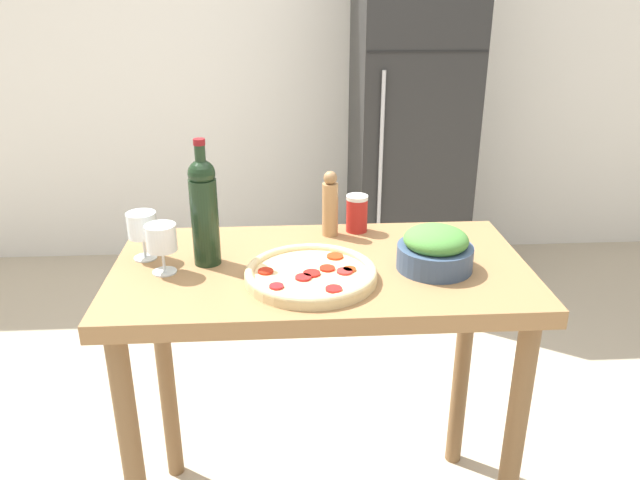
# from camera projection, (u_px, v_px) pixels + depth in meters

# --- Properties ---
(wall_back) EXTENTS (6.40, 0.06, 2.60)m
(wall_back) POSITION_uv_depth(u_px,v_px,m) (296.00, 45.00, 3.66)
(wall_back) COLOR silver
(wall_back) RESTS_ON ground_plane
(refrigerator) EXTENTS (0.60, 0.73, 1.85)m
(refrigerator) POSITION_uv_depth(u_px,v_px,m) (409.00, 121.00, 3.47)
(refrigerator) COLOR black
(refrigerator) RESTS_ON ground_plane
(prep_counter) EXTENTS (1.14, 0.61, 0.92)m
(prep_counter) POSITION_uv_depth(u_px,v_px,m) (321.00, 308.00, 1.77)
(prep_counter) COLOR olive
(prep_counter) RESTS_ON ground_plane
(wine_bottle) EXTENTS (0.07, 0.07, 0.35)m
(wine_bottle) POSITION_uv_depth(u_px,v_px,m) (204.00, 209.00, 1.66)
(wine_bottle) COLOR black
(wine_bottle) RESTS_ON prep_counter
(wine_glass_near) EXTENTS (0.08, 0.08, 0.14)m
(wine_glass_near) POSITION_uv_depth(u_px,v_px,m) (161.00, 240.00, 1.63)
(wine_glass_near) COLOR silver
(wine_glass_near) RESTS_ON prep_counter
(wine_glass_far) EXTENTS (0.08, 0.08, 0.14)m
(wine_glass_far) POSITION_uv_depth(u_px,v_px,m) (142.00, 227.00, 1.72)
(wine_glass_far) COLOR silver
(wine_glass_far) RESTS_ON prep_counter
(pepper_mill) EXTENTS (0.05, 0.05, 0.20)m
(pepper_mill) POSITION_uv_depth(u_px,v_px,m) (330.00, 205.00, 1.88)
(pepper_mill) COLOR #AD7F51
(pepper_mill) RESTS_ON prep_counter
(salad_bowl) EXTENTS (0.20, 0.20, 0.12)m
(salad_bowl) POSITION_uv_depth(u_px,v_px,m) (435.00, 249.00, 1.67)
(salad_bowl) COLOR #384C6B
(salad_bowl) RESTS_ON prep_counter
(homemade_pizza) EXTENTS (0.35, 0.35, 0.03)m
(homemade_pizza) POSITION_uv_depth(u_px,v_px,m) (311.00, 274.00, 1.62)
(homemade_pizza) COLOR #DBC189
(homemade_pizza) RESTS_ON prep_counter
(salt_canister) EXTENTS (0.07, 0.07, 0.12)m
(salt_canister) POSITION_uv_depth(u_px,v_px,m) (357.00, 213.00, 1.92)
(salt_canister) COLOR #B2231E
(salt_canister) RESTS_ON prep_counter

